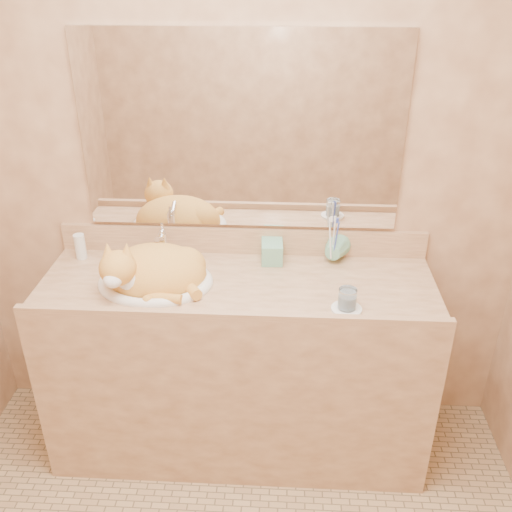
# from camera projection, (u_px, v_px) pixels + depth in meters

# --- Properties ---
(wall_back) EXTENTS (2.40, 0.02, 2.50)m
(wall_back) POSITION_uv_depth(u_px,v_px,m) (241.00, 166.00, 2.35)
(wall_back) COLOR #906141
(wall_back) RESTS_ON ground
(vanity_counter) EXTENTS (1.60, 0.55, 0.85)m
(vanity_counter) POSITION_uv_depth(u_px,v_px,m) (239.00, 366.00, 2.50)
(vanity_counter) COLOR #8F6140
(vanity_counter) RESTS_ON floor
(mirror) EXTENTS (1.30, 0.02, 0.80)m
(mirror) POSITION_uv_depth(u_px,v_px,m) (241.00, 133.00, 2.28)
(mirror) COLOR white
(mirror) RESTS_ON wall_back
(sink_basin) EXTENTS (0.50, 0.44, 0.14)m
(sink_basin) POSITION_uv_depth(u_px,v_px,m) (155.00, 268.00, 2.26)
(sink_basin) COLOR white
(sink_basin) RESTS_ON vanity_counter
(faucet) EXTENTS (0.08, 0.13, 0.17)m
(faucet) POSITION_uv_depth(u_px,v_px,m) (163.00, 245.00, 2.41)
(faucet) COLOR silver
(faucet) RESTS_ON vanity_counter
(cat) EXTENTS (0.43, 0.36, 0.23)m
(cat) POSITION_uv_depth(u_px,v_px,m) (150.00, 269.00, 2.26)
(cat) COLOR #C9822E
(cat) RESTS_ON sink_basin
(soap_dispenser) EXTENTS (0.10, 0.10, 0.20)m
(soap_dispenser) POSITION_uv_depth(u_px,v_px,m) (272.00, 246.00, 2.36)
(soap_dispenser) COLOR #6CAD8C
(soap_dispenser) RESTS_ON vanity_counter
(toothbrush_cup) EXTENTS (0.14, 0.14, 0.10)m
(toothbrush_cup) POSITION_uv_depth(u_px,v_px,m) (332.00, 255.00, 2.40)
(toothbrush_cup) COLOR #6CAD8C
(toothbrush_cup) RESTS_ON vanity_counter
(toothbrushes) EXTENTS (0.04, 0.04, 0.23)m
(toothbrushes) POSITION_uv_depth(u_px,v_px,m) (333.00, 237.00, 2.37)
(toothbrushes) COLOR silver
(toothbrushes) RESTS_ON toothbrush_cup
(saucer) EXTENTS (0.11, 0.11, 0.01)m
(saucer) POSITION_uv_depth(u_px,v_px,m) (346.00, 309.00, 2.12)
(saucer) COLOR white
(saucer) RESTS_ON vanity_counter
(water_glass) EXTENTS (0.07, 0.07, 0.08)m
(water_glass) POSITION_uv_depth(u_px,v_px,m) (347.00, 299.00, 2.10)
(water_glass) COLOR silver
(water_glass) RESTS_ON saucer
(lotion_bottle) EXTENTS (0.05, 0.05, 0.11)m
(lotion_bottle) POSITION_uv_depth(u_px,v_px,m) (80.00, 246.00, 2.46)
(lotion_bottle) COLOR silver
(lotion_bottle) RESTS_ON vanity_counter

